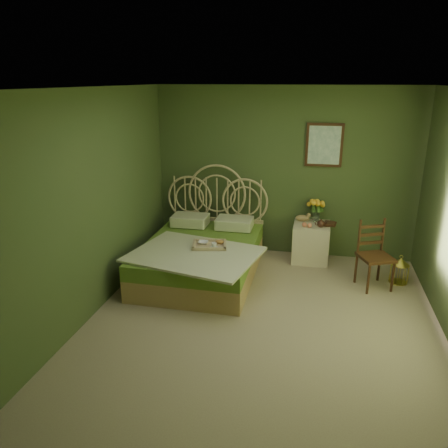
% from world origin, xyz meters
% --- Properties ---
extents(floor, '(4.50, 4.50, 0.00)m').
position_xyz_m(floor, '(0.00, 0.00, 0.00)').
color(floor, tan).
rests_on(floor, ground).
extents(ceiling, '(4.50, 4.50, 0.00)m').
position_xyz_m(ceiling, '(0.00, 0.00, 2.60)').
color(ceiling, silver).
rests_on(ceiling, wall_back).
extents(wall_back, '(4.00, 0.00, 4.00)m').
position_xyz_m(wall_back, '(0.00, 2.25, 1.30)').
color(wall_back, '#47572D').
rests_on(wall_back, floor).
extents(wall_left, '(0.00, 4.50, 4.50)m').
position_xyz_m(wall_left, '(-2.00, 0.00, 1.30)').
color(wall_left, '#47572D').
rests_on(wall_left, floor).
extents(wall_art, '(0.54, 0.04, 0.64)m').
position_xyz_m(wall_art, '(0.58, 2.22, 1.75)').
color(wall_art, '#34210E').
rests_on(wall_art, wall_back).
extents(bed, '(1.80, 2.27, 1.40)m').
position_xyz_m(bed, '(-1.03, 1.13, 0.31)').
color(bed, tan).
rests_on(bed, floor).
extents(nightstand, '(0.54, 0.54, 1.02)m').
position_xyz_m(nightstand, '(0.48, 1.99, 0.36)').
color(nightstand, beige).
rests_on(nightstand, floor).
extents(chair, '(0.53, 0.53, 0.91)m').
position_xyz_m(chair, '(1.34, 1.30, 0.51)').
color(chair, '#34210E').
rests_on(chair, floor).
extents(birdcage, '(0.24, 0.24, 0.36)m').
position_xyz_m(birdcage, '(1.70, 1.45, 0.18)').
color(birdcage, gold).
rests_on(birdcage, floor).
extents(book_lower, '(0.20, 0.26, 0.02)m').
position_xyz_m(book_lower, '(0.66, 2.00, 0.60)').
color(book_lower, '#381E0F').
rests_on(book_lower, nightstand).
extents(book_upper, '(0.18, 0.23, 0.02)m').
position_xyz_m(book_upper, '(0.66, 2.00, 0.62)').
color(book_upper, '#472819').
rests_on(book_upper, nightstand).
extents(cereal_bowl, '(0.15, 0.15, 0.03)m').
position_xyz_m(cereal_bowl, '(-0.95, 0.95, 0.56)').
color(cereal_bowl, white).
rests_on(cereal_bowl, bed).
extents(coffee_cup, '(0.08, 0.08, 0.07)m').
position_xyz_m(coffee_cup, '(-0.77, 0.84, 0.58)').
color(coffee_cup, white).
rests_on(coffee_cup, bed).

